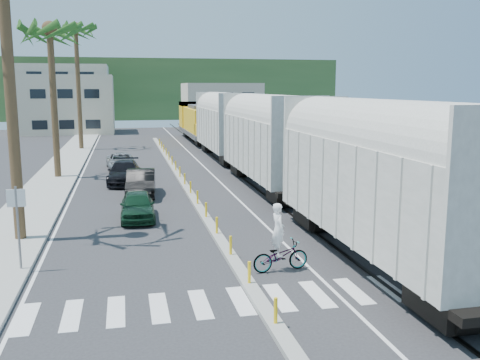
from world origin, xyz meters
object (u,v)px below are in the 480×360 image
at_px(car_lead, 137,206).
at_px(cyclist, 280,249).
at_px(car_second, 141,183).
at_px(street_sign, 17,216).

xyz_separation_m(car_lead, cyclist, (4.58, -8.51, 0.09)).
height_order(car_lead, car_second, car_second).
xyz_separation_m(street_sign, car_lead, (4.11, 6.81, -1.30)).
height_order(street_sign, car_second, street_sign).
bearing_deg(street_sign, cyclist, -11.05).
bearing_deg(car_lead, car_second, 87.29).
distance_m(street_sign, cyclist, 8.93).
relative_size(car_second, cyclist, 1.97).
bearing_deg(cyclist, car_lead, 20.68).
bearing_deg(car_second, car_lead, -89.85).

